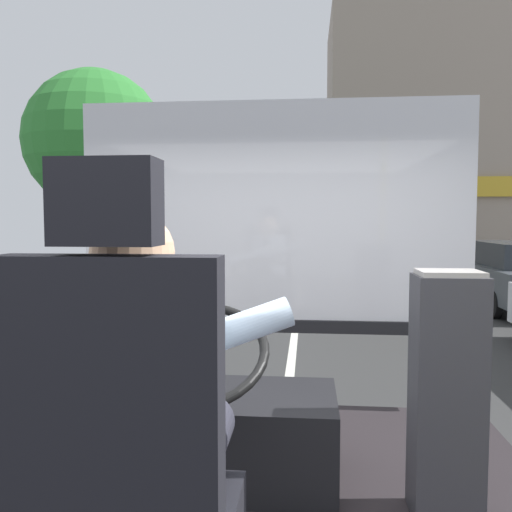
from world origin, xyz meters
The scene contains 8 objects.
ground centered at (0.00, 8.80, -0.02)m, with size 18.00×44.00×0.06m.
driver_seat centered at (-0.20, -0.62, 1.33)m, with size 0.48×0.48×1.32m.
bus_driver centered at (-0.20, -0.49, 1.50)m, with size 0.77×0.60×0.76m.
steering_console centered at (-0.20, 0.56, 0.99)m, with size 1.10×1.03×0.87m.
fare_box centered at (0.77, 0.36, 1.26)m, with size 0.27×0.22×1.00m.
windshield_panel centered at (0.00, 1.62, 1.81)m, with size 2.50×0.08×1.48m.
street_tree centered at (-4.35, 9.44, 3.62)m, with size 3.03×3.03×5.15m.
shop_building centered at (6.51, 17.28, 4.40)m, with size 11.17×4.82×8.81m.
Camera 1 is at (0.22, -1.79, 1.97)m, focal length 37.40 mm.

